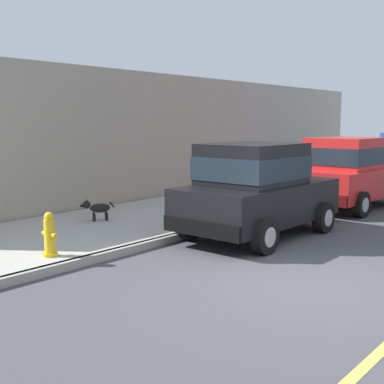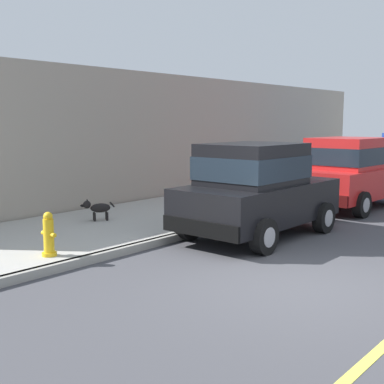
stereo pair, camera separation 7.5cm
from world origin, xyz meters
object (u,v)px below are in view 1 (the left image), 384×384
at_px(car_black_hatchback, 256,189).
at_px(car_red_hatchback, 348,172).
at_px(dog_black, 97,208).
at_px(fire_hydrant, 49,236).

height_order(car_black_hatchback, car_red_hatchback, same).
xyz_separation_m(car_black_hatchback, dog_black, (-3.18, -1.44, -0.55)).
bearing_deg(car_black_hatchback, fire_hydrant, -110.70).
xyz_separation_m(car_red_hatchback, fire_hydrant, (-1.43, -8.28, -0.50)).
bearing_deg(car_red_hatchback, dog_black, -118.20).
distance_m(car_black_hatchback, fire_hydrant, 4.13).
height_order(car_black_hatchback, dog_black, car_black_hatchback).
relative_size(car_red_hatchback, fire_hydrant, 5.32).
relative_size(car_red_hatchback, dog_black, 5.71).
height_order(car_black_hatchback, fire_hydrant, car_black_hatchback).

